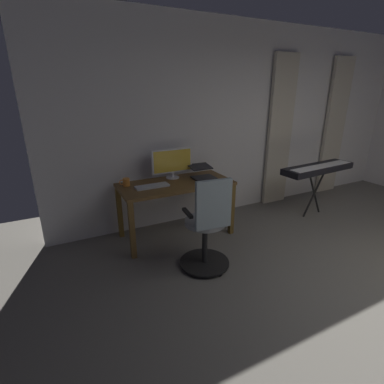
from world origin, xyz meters
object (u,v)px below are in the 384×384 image
Objects in this scene: desk at (176,190)px; computer_keyboard at (152,186)px; mug_tea at (126,182)px; piano_keyboard at (318,169)px; laptop at (202,174)px; office_chair at (207,228)px; computer_monitor at (172,162)px.

computer_keyboard is (0.33, 0.03, 0.11)m from desk.
mug_tea is at bearing -35.25° from computer_keyboard.
computer_keyboard is at bearing -11.32° from piano_keyboard.
computer_keyboard is at bearing 7.59° from laptop.
desk is 1.35× the size of office_chair.
laptop is at bearing 70.72° from office_chair.
computer_monitor is 4.35× the size of mug_tea.
piano_keyboard is (-2.52, 0.33, -0.01)m from computer_keyboard.
piano_keyboard is (-1.77, 0.40, -0.06)m from laptop.
computer_keyboard is 3.15× the size of mug_tea.
office_chair reaches higher than laptop.
desk is at bearing -174.34° from computer_keyboard.
desk is at bearing 7.46° from laptop.
mug_tea is (0.27, -0.19, 0.04)m from computer_keyboard.
office_chair is 1.87× the size of computer_monitor.
piano_keyboard reaches higher than desk.
laptop is 1.82m from piano_keyboard.
laptop is at bearing -174.50° from computer_keyboard.
office_chair is 8.14× the size of mug_tea.
office_chair is at bearing 109.78° from computer_keyboard.
computer_monitor is (-0.08, -1.10, 0.47)m from office_chair.
computer_monitor is at bearing -24.06° from laptop.
piano_keyboard is (-2.21, -0.52, 0.25)m from office_chair.
office_chair is 2.93× the size of laptop.
piano_keyboard is (-2.79, 0.52, -0.05)m from mug_tea.
desk is 0.35m from computer_keyboard.
mug_tea is (1.02, -0.12, -0.01)m from laptop.
mug_tea reaches higher than desk.
computer_monitor is 0.68m from mug_tea.
desk is 2.22m from piano_keyboard.
desk is at bearing 165.21° from mug_tea.
computer_keyboard is at bearing 33.34° from computer_monitor.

